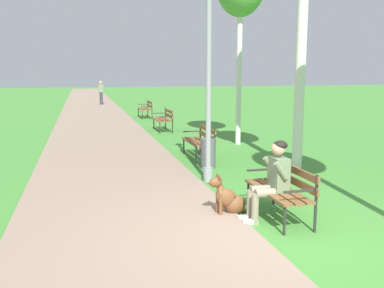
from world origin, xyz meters
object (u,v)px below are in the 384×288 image
at_px(person_seated_on_near_bench, 272,177).
at_px(park_bench_furthest, 146,108).
at_px(pedestrian_distant, 101,93).
at_px(lamp_post_near, 209,63).
at_px(park_bench_near, 283,186).
at_px(park_bench_mid, 201,139).
at_px(park_bench_far, 164,118).
at_px(dog_brown, 229,199).
at_px(litter_bin, 208,154).

bearing_deg(person_seated_on_near_bench, park_bench_furthest, 88.85).
height_order(park_bench_furthest, pedestrian_distant, pedestrian_distant).
bearing_deg(lamp_post_near, park_bench_near, -79.22).
bearing_deg(person_seated_on_near_bench, lamp_post_near, 96.05).
distance_m(park_bench_mid, person_seated_on_near_bench, 5.00).
distance_m(park_bench_far, dog_brown, 10.14).
distance_m(park_bench_near, dog_brown, 0.88).
distance_m(park_bench_far, lamp_post_near, 8.19).
bearing_deg(lamp_post_near, person_seated_on_near_bench, -83.95).
relative_size(dog_brown, lamp_post_near, 0.18).
relative_size(park_bench_near, dog_brown, 1.80).
bearing_deg(park_bench_mid, park_bench_near, -90.35).
height_order(person_seated_on_near_bench, lamp_post_near, lamp_post_near).
xyz_separation_m(park_bench_far, pedestrian_distant, (-1.76, 13.99, 0.33)).
bearing_deg(park_bench_near, lamp_post_near, 100.78).
bearing_deg(park_bench_near, litter_bin, 91.73).
bearing_deg(pedestrian_distant, park_bench_mid, -85.00).
xyz_separation_m(park_bench_mid, pedestrian_distant, (-1.71, 19.50, 0.33)).
relative_size(park_bench_far, lamp_post_near, 0.32).
distance_m(park_bench_near, park_bench_far, 10.45).
bearing_deg(person_seated_on_near_bench, litter_bin, 88.57).
relative_size(litter_bin, pedestrian_distant, 0.42).
xyz_separation_m(park_bench_near, lamp_post_near, (-0.48, 2.51, 1.94)).
bearing_deg(person_seated_on_near_bench, pedestrian_distant, 93.43).
distance_m(park_bench_mid, dog_brown, 4.67).
distance_m(park_bench_far, park_bench_furthest, 4.92).
height_order(park_bench_near, person_seated_on_near_bench, person_seated_on_near_bench).
height_order(dog_brown, pedestrian_distant, pedestrian_distant).
bearing_deg(person_seated_on_near_bench, park_bench_far, 88.39).
bearing_deg(pedestrian_distant, litter_bin, -85.68).
bearing_deg(person_seated_on_near_bench, park_bench_near, 12.59).
xyz_separation_m(park_bench_near, park_bench_mid, (0.03, 4.94, 0.00)).
height_order(lamp_post_near, litter_bin, lamp_post_near).
bearing_deg(park_bench_near, pedestrian_distant, 93.92).
relative_size(person_seated_on_near_bench, lamp_post_near, 0.26).
bearing_deg(dog_brown, park_bench_furthest, 86.71).
height_order(park_bench_near, park_bench_furthest, same).
distance_m(park_bench_far, litter_bin, 6.71).
height_order(park_bench_far, park_bench_furthest, same).
xyz_separation_m(park_bench_mid, dog_brown, (-0.79, -4.59, -0.25)).
bearing_deg(park_bench_furthest, dog_brown, -93.29).
relative_size(person_seated_on_near_bench, pedestrian_distant, 0.76).
bearing_deg(park_bench_near, dog_brown, 155.24).
xyz_separation_m(park_bench_mid, park_bench_far, (0.06, 5.51, 0.00)).
bearing_deg(lamp_post_near, litter_bin, 73.49).
bearing_deg(park_bench_far, litter_bin, -91.71).
xyz_separation_m(park_bench_near, pedestrian_distant, (-1.68, 24.44, 0.33)).
distance_m(park_bench_mid, park_bench_furthest, 10.43).
bearing_deg(park_bench_mid, person_seated_on_near_bench, -92.73).
xyz_separation_m(person_seated_on_near_bench, dog_brown, (-0.55, 0.40, -0.42)).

